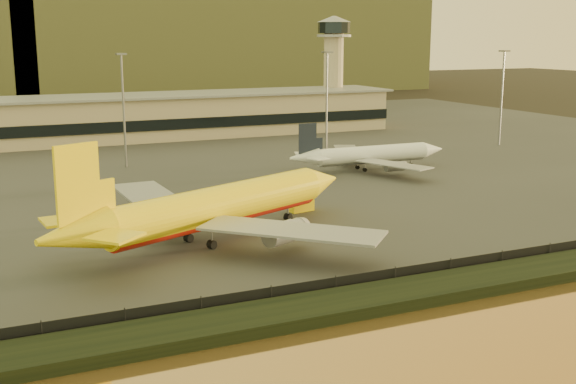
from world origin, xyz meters
name	(u,v)px	position (x,y,z in m)	size (l,w,h in m)	color
ground	(329,259)	(0.00, 0.00, 0.00)	(900.00, 900.00, 0.00)	black
embankment	(399,295)	(0.00, -17.00, 0.70)	(320.00, 7.00, 1.40)	black
tarmac	(153,155)	(0.00, 95.00, 0.10)	(320.00, 220.00, 0.20)	#2D2D2D
perimeter_fence	(381,279)	(0.00, -13.00, 1.30)	(300.00, 0.05, 2.20)	black
terminal_building	(74,120)	(-14.52, 125.55, 6.25)	(202.00, 25.00, 12.60)	tan
control_tower	(334,60)	(70.00, 131.00, 21.66)	(11.20, 11.20, 35.50)	tan
apron_light_masts	(236,96)	(15.00, 75.00, 15.70)	(152.20, 12.20, 25.40)	slate
dhl_cargo_jet	(215,208)	(-11.18, 14.06, 5.16)	(53.03, 50.22, 16.62)	yellow
white_narrowbody_jet	(370,155)	(38.44, 54.20, 3.51)	(38.44, 37.63, 11.07)	white
gse_vehicle_yellow	(301,206)	(7.94, 25.40, 1.15)	(4.23, 1.90, 1.90)	yellow
gse_vehicle_white	(173,212)	(-13.00, 30.51, 1.02)	(3.64, 1.64, 1.64)	white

